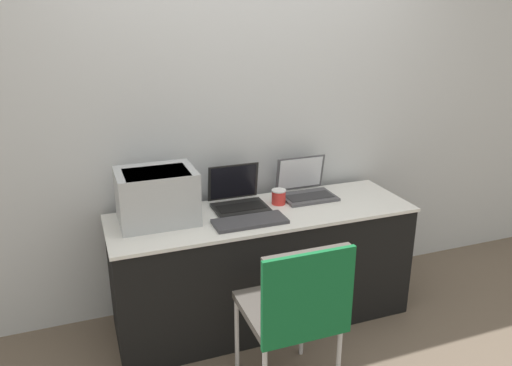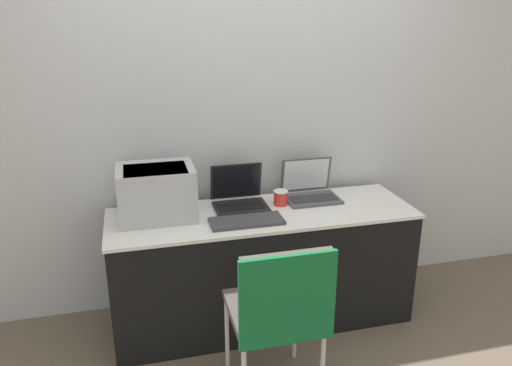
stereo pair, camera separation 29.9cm
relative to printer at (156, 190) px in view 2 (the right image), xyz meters
name	(u,v)px [view 2 (the right image)]	position (x,y,z in m)	size (l,w,h in m)	color
ground_plane	(274,344)	(0.62, -0.37, -0.91)	(14.00, 14.00, 0.00)	#6B5B4C
wall_back	(247,110)	(0.62, 0.31, 0.39)	(8.00, 0.05, 2.60)	silver
table	(262,266)	(0.62, -0.08, -0.54)	(1.86, 0.59, 0.75)	black
printer	(156,190)	(0.00, 0.00, 0.00)	(0.44, 0.34, 0.31)	#B2B7BC
laptop_left	(239,197)	(0.51, 0.06, -0.11)	(0.33, 0.28, 0.25)	black
laptop_right	(310,190)	(0.98, 0.08, -0.11)	(0.34, 0.28, 0.25)	#4C4C51
external_keyboard	(247,221)	(0.49, -0.21, -0.16)	(0.43, 0.18, 0.02)	#3D3D42
coffee_cup	(281,198)	(0.76, 0.01, -0.12)	(0.09, 0.09, 0.09)	red
chair	(280,306)	(0.50, -0.84, -0.34)	(0.45, 0.48, 0.91)	#4C4742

